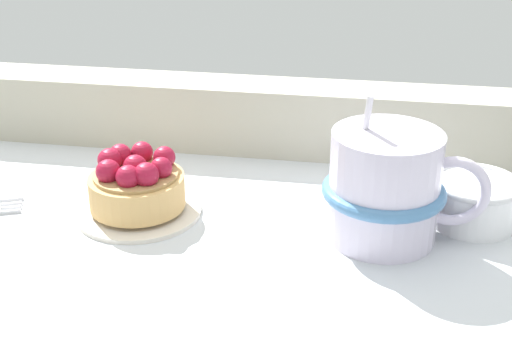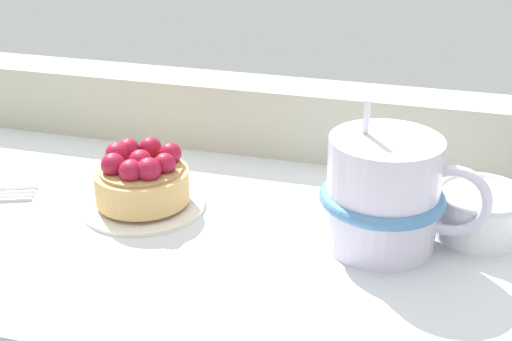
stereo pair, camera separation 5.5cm
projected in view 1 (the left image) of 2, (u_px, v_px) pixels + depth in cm
name	position (u px, v px, depth cm)	size (l,w,h in cm)	color
ground_plane	(210.00, 238.00, 58.90)	(72.76, 37.36, 3.69)	silver
window_rail_back	(244.00, 115.00, 70.87)	(71.31, 5.71, 6.84)	#B2AD99
dessert_plate	(140.00, 207.00, 59.26)	(10.56, 10.56, 0.75)	silver
raspberry_tart	(137.00, 181.00, 58.22)	(7.96, 7.96, 4.68)	tan
coffee_mug	(386.00, 187.00, 53.66)	(12.77, 9.58, 11.86)	silver
sugar_bowl	(474.00, 200.00, 56.76)	(7.37, 7.37, 3.90)	white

